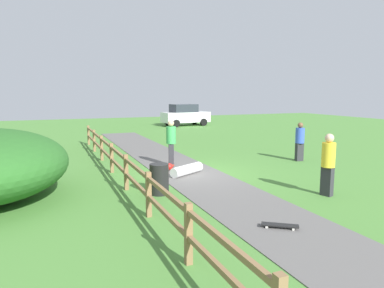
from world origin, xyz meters
TOP-DOWN VIEW (x-y plane):
  - ground_plane at (0.00, 0.00)m, footprint 60.00×60.00m
  - asphalt_path at (0.00, 0.00)m, footprint 2.40×28.00m
  - wooden_fence at (-2.60, 0.00)m, footprint 0.12×18.12m
  - trash_bin at (-1.80, -2.10)m, footprint 0.56×0.56m
  - skater_riding at (-0.19, 1.52)m, footprint 0.47×0.82m
  - skater_fallen at (-0.21, -0.12)m, footprint 1.44×1.39m
  - skateboard_loose at (-0.16, -5.70)m, footprint 0.77×0.63m
  - bystander_blue at (5.34, 0.49)m, footprint 0.41×0.41m
  - bystander_yellow at (2.63, -4.09)m, footprint 0.47×0.47m
  - parked_car_white at (6.73, 17.82)m, footprint 4.34×2.31m

SIDE VIEW (x-z plane):
  - ground_plane at x=0.00m, z-range 0.00..0.00m
  - asphalt_path at x=0.00m, z-range 0.00..0.02m
  - skateboard_loose at x=-0.16m, z-range 0.05..0.13m
  - skater_fallen at x=-0.21m, z-range 0.02..0.38m
  - trash_bin at x=-1.80m, z-range 0.00..0.90m
  - wooden_fence at x=-2.60m, z-range 0.12..1.22m
  - bystander_blue at x=5.34m, z-range 0.08..1.76m
  - parked_car_white at x=6.73m, z-range 0.00..1.92m
  - bystander_yellow at x=2.63m, z-range 0.10..1.90m
  - skater_riding at x=-0.19m, z-range 0.13..1.97m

